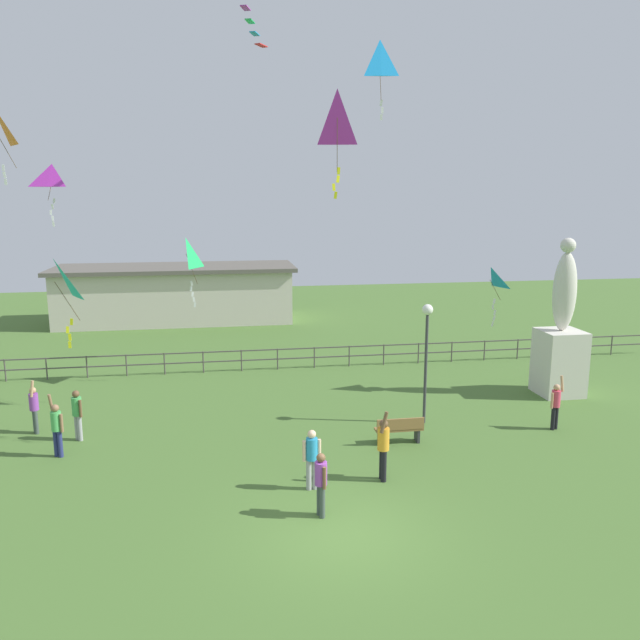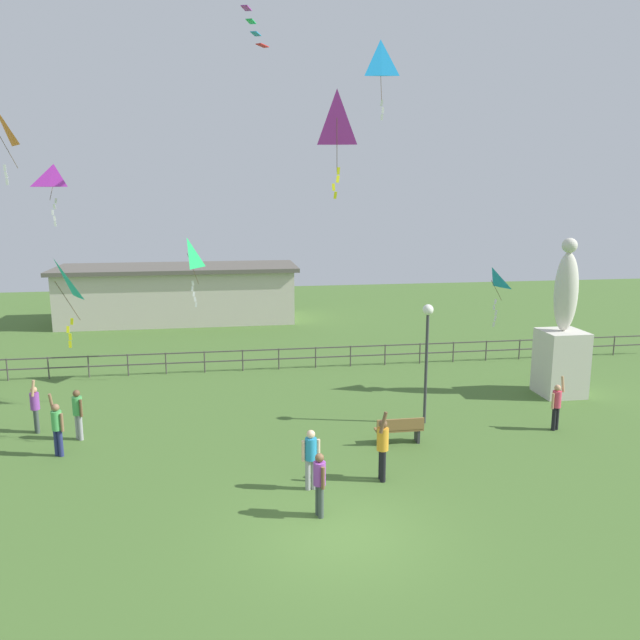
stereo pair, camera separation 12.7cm
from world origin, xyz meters
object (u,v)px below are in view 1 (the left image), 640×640
person_0 (312,455)px  person_5 (57,426)px  statue_monument (561,343)px  kite_2 (187,256)px  person_1 (34,406)px  person_4 (77,412)px  person_6 (383,445)px  lamppost (427,337)px  kite_6 (380,65)px  park_bench (399,429)px  kite_4 (337,121)px  kite_1 (55,285)px  kite_3 (53,179)px  person_3 (556,403)px  kite_5 (490,282)px  person_2 (321,480)px

person_0 → person_5: 7.80m
statue_monument → kite_2: statue_monument is taller
person_0 → person_1: person_1 is taller
person_4 → kite_2: kite_2 is taller
statue_monument → person_6: statue_monument is taller
statue_monument → lamppost: (-6.15, -2.21, 0.99)m
statue_monument → kite_6: 12.31m
kite_2 → park_bench: bearing=-49.1°
kite_2 → kite_4: 10.30m
park_bench → person_6: bearing=-115.9°
kite_1 → park_bench: bearing=-2.6°
kite_6 → lamppost: bearing=-51.0°
lamppost → kite_3: kite_3 is taller
person_1 → person_3: 16.97m
person_1 → kite_4: size_ratio=0.64×
kite_5 → kite_6: size_ratio=0.91×
statue_monument → kite_4: size_ratio=2.12×
person_3 → person_4: person_3 is taller
person_5 → kite_5: (14.97, 3.69, 3.42)m
kite_3 → person_3: bearing=-25.2°
park_bench → kite_4: (-2.12, -0.54, 9.09)m
person_1 → kite_1: 5.06m
statue_monument → person_3: size_ratio=3.33×
person_4 → kite_5: size_ratio=0.73×
park_bench → person_1: (-11.40, 2.74, 0.45)m
kite_2 → person_1: bearing=-134.2°
person_4 → person_1: bearing=150.8°
kite_4 → person_4: bearing=162.6°
person_2 → person_3: 9.60m
person_4 → person_6: 9.74m
statue_monument → person_5: (-17.72, -3.17, -1.07)m
kite_1 → person_5: bearing=148.6°
person_4 → person_3: bearing=-5.9°
person_6 → kite_6: 12.22m
person_6 → kite_5: size_ratio=0.91×
person_1 → person_3: (16.80, -2.41, -0.00)m
person_1 → statue_monument: bearing=3.3°
person_0 → person_4: 8.14m
person_0 → person_1: 9.85m
person_2 → person_6: bearing=39.9°
kite_1 → kite_4: 8.97m
park_bench → person_0: (-3.15, -2.63, 0.48)m
kite_2 → kite_4: size_ratio=0.97×
person_2 → person_0: bearing=90.2°
person_6 → person_4: bearing=153.7°
person_2 → kite_1: size_ratio=0.63×
person_0 → person_6: person_6 is taller
kite_2 → person_0: bearing=-71.3°
lamppost → person_0: bearing=-136.6°
person_0 → kite_3: 15.61m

